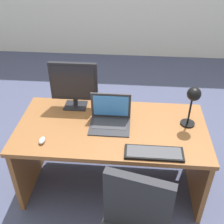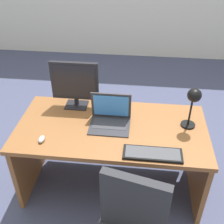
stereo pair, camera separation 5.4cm
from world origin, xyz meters
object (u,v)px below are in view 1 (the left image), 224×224
object	(u,v)px
monitor	(74,83)
mouse	(42,140)
desk	(112,142)
desk_lamp	(193,99)
laptop	(110,114)
keyboard	(154,153)

from	to	relation	value
monitor	mouse	world-z (taller)	monitor
desk	mouse	bearing A→B (deg)	-150.91
desk_lamp	laptop	bearing A→B (deg)	179.71
keyboard	desk_lamp	bearing A→B (deg)	51.04
keyboard	mouse	size ratio (longest dim) A/B	5.28
desk	keyboard	xyz separation A→B (m)	(0.34, -0.35, 0.22)
desk	laptop	distance (m)	0.29
laptop	desk_lamp	bearing A→B (deg)	-0.29
monitor	desk_lamp	bearing A→B (deg)	-12.25
desk	mouse	size ratio (longest dim) A/B	19.33
laptop	mouse	bearing A→B (deg)	-148.61
desk	monitor	world-z (taller)	monitor
keyboard	desk_lamp	size ratio (longest dim) A/B	1.17
laptop	keyboard	distance (m)	0.51
monitor	laptop	xyz separation A→B (m)	(0.34, -0.21, -0.16)
monitor	desk_lamp	world-z (taller)	monitor
monitor	desk_lamp	size ratio (longest dim) A/B	1.18
laptop	mouse	xyz separation A→B (m)	(-0.50, -0.31, -0.06)
desk	laptop	size ratio (longest dim) A/B	4.74
desk	monitor	distance (m)	0.62
laptop	desk_lamp	distance (m)	0.67
desk	desk_lamp	size ratio (longest dim) A/B	4.29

